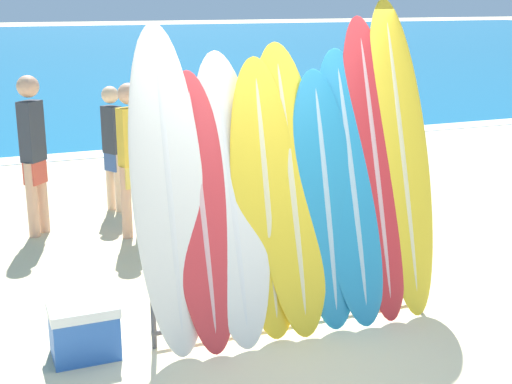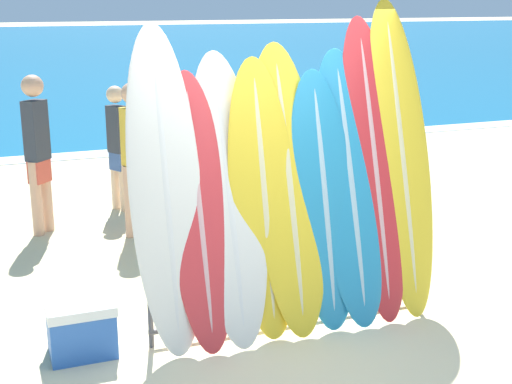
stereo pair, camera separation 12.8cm
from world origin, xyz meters
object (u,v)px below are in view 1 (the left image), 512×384
(person_far_right, at_px, (113,144))
(surfboard_slot_1, at_px, (202,212))
(surfboard_slot_7, at_px, (374,168))
(person_near_water, at_px, (33,150))
(surfboard_slot_4, at_px, (291,189))
(surfboard_slot_5, at_px, (325,200))
(person_mid_beach, at_px, (131,155))
(surfboard_slot_2, at_px, (231,199))
(surfboard_slot_6, at_px, (351,187))
(surfboard_slot_0, at_px, (168,192))
(surfboard_rack, at_px, (293,268))
(surfboard_slot_8, at_px, (401,157))
(surfboard_slot_3, at_px, (266,199))
(person_far_left, at_px, (260,130))
(cooler_box, at_px, (84,329))

(person_far_right, bearing_deg, surfboard_slot_1, -30.60)
(surfboard_slot_1, distance_m, person_far_right, 3.75)
(surfboard_slot_7, relative_size, person_far_right, 1.57)
(person_near_water, bearing_deg, surfboard_slot_1, -121.15)
(surfboard_slot_4, xyz_separation_m, surfboard_slot_5, (0.29, -0.04, -0.11))
(surfboard_slot_1, relative_size, person_mid_beach, 1.21)
(surfboard_slot_2, relative_size, surfboard_slot_6, 1.00)
(surfboard_slot_0, distance_m, surfboard_slot_5, 1.29)
(person_near_water, bearing_deg, surfboard_slot_7, -99.12)
(surfboard_slot_6, relative_size, person_mid_beach, 1.28)
(surfboard_slot_0, bearing_deg, person_near_water, 102.47)
(surfboard_rack, xyz_separation_m, surfboard_slot_8, (1.03, 0.09, 0.81))
(surfboard_slot_0, bearing_deg, surfboard_slot_2, -0.01)
(surfboard_slot_5, distance_m, person_near_water, 3.72)
(surfboard_slot_7, distance_m, person_far_right, 3.99)
(person_near_water, bearing_deg, surfboard_rack, -109.48)
(surfboard_slot_1, relative_size, person_near_water, 1.16)
(surfboard_slot_2, distance_m, surfboard_slot_3, 0.28)
(surfboard_slot_2, xyz_separation_m, surfboard_slot_6, (1.04, -0.01, -0.00))
(surfboard_slot_1, bearing_deg, person_far_left, 61.37)
(surfboard_slot_3, height_order, surfboard_slot_5, surfboard_slot_3)
(surfboard_slot_0, bearing_deg, person_far_left, 58.18)
(surfboard_slot_0, distance_m, person_far_left, 4.10)
(surfboard_slot_2, distance_m, person_near_water, 3.34)
(surfboard_slot_4, height_order, surfboard_slot_8, surfboard_slot_8)
(person_near_water, bearing_deg, cooler_box, -137.29)
(surfboard_slot_1, relative_size, surfboard_slot_4, 0.92)
(surfboard_slot_2, relative_size, person_far_right, 1.41)
(surfboard_rack, xyz_separation_m, person_mid_beach, (-0.71, 2.69, 0.45))
(surfboard_slot_8, xyz_separation_m, person_far_left, (0.12, 3.43, -0.36))
(surfboard_slot_1, height_order, person_mid_beach, surfboard_slot_1)
(surfboard_slot_7, height_order, person_far_left, surfboard_slot_7)
(surfboard_slot_3, bearing_deg, surfboard_slot_6, 1.12)
(surfboard_slot_0, height_order, surfboard_slot_4, surfboard_slot_0)
(surfboard_slot_0, height_order, surfboard_slot_6, surfboard_slot_0)
(surfboard_rack, bearing_deg, cooler_box, 177.26)
(surfboard_slot_2, distance_m, surfboard_slot_5, 0.79)
(surfboard_slot_5, xyz_separation_m, cooler_box, (-1.95, 0.08, -0.82))
(surfboard_slot_3, height_order, person_far_left, surfboard_slot_3)
(surfboard_slot_1, distance_m, surfboard_slot_3, 0.53)
(surfboard_slot_4, bearing_deg, surfboard_slot_7, 2.47)
(person_far_left, relative_size, person_far_right, 1.10)
(surfboard_slot_4, bearing_deg, surfboard_slot_2, 179.50)
(surfboard_slot_4, distance_m, person_far_right, 3.80)
(surfboard_slot_7, bearing_deg, person_near_water, 128.54)
(surfboard_slot_2, xyz_separation_m, surfboard_slot_5, (0.78, -0.04, -0.08))
(surfboard_slot_1, bearing_deg, surfboard_slot_8, 2.48)
(surfboard_slot_2, bearing_deg, person_far_right, 93.00)
(person_far_left, distance_m, person_far_right, 1.88)
(surfboard_slot_1, xyz_separation_m, surfboard_slot_6, (1.29, 0.02, 0.06))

